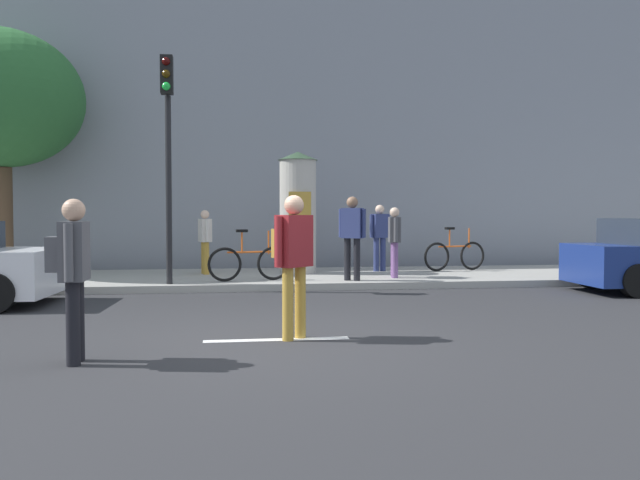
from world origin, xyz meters
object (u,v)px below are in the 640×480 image
Objects in this scene: pedestrian_with_bag at (293,253)px; pedestrian_in_light_jacket at (380,233)px; bicycle_leaning at (249,262)px; poster_column at (298,212)px; street_tree at (1,100)px; traffic_light at (168,133)px; bicycle_upright at (455,255)px; pedestrian_tallest at (352,231)px; pedestrian_in_dark_shirt at (205,237)px; pedestrian_near_pole at (394,236)px; pedestrian_in_red_top at (72,265)px.

pedestrian_in_light_jacket is (2.90, 7.66, 0.03)m from pedestrian_with_bag.
bicycle_leaning is (-3.27, -1.92, -0.56)m from pedestrian_in_light_jacket.
poster_column is 0.51× the size of street_tree.
poster_column is at bearing 37.97° from traffic_light.
bicycle_upright is at bearing 19.09° from bicycle_leaning.
bicycle_upright is at bearing 1.37° from poster_column.
traffic_light is 2.54× the size of pedestrian_tallest.
traffic_light is 3.16m from pedestrian_in_dark_shirt.
bicycle_leaning is (-1.21, -1.69, -1.08)m from poster_column.
pedestrian_near_pole is 3.28m from bicycle_leaning.
traffic_light is 2.75× the size of pedestrian_in_light_jacket.
pedestrian_in_light_jacket is at bearing 58.55° from pedestrian_in_red_top.
poster_column is 2.35m from bicycle_leaning.
bicycle_leaning is 1.01× the size of bicycle_upright.
traffic_light is 3.00× the size of pedestrian_in_dark_shirt.
bicycle_upright is (1.94, 1.50, -0.53)m from pedestrian_near_pole.
pedestrian_in_dark_shirt is (4.69, -0.58, -3.19)m from street_tree.
pedestrian_with_bag is 6.66m from pedestrian_near_pole.
street_tree reaches higher than bicycle_leaning.
traffic_light is at bearing -170.63° from pedestrian_near_pole.
traffic_light is 2.53× the size of pedestrian_with_bag.
pedestrian_tallest is at bearing -145.87° from bicycle_upright.
bicycle_upright is (7.18, 8.51, -0.49)m from pedestrian_in_red_top.
street_tree is 3.78× the size of pedestrian_in_dark_shirt.
street_tree is 9.65m from pedestrian_near_pole.
street_tree is 10.24m from pedestrian_in_red_top.
street_tree is 10.53m from pedestrian_with_bag.
pedestrian_in_dark_shirt is (-2.20, 0.02, -0.59)m from poster_column.
traffic_light is at bearing -161.25° from bicycle_upright.
pedestrian_with_bag reaches higher than pedestrian_near_pole.
pedestrian_in_red_top reaches higher than pedestrian_in_dark_shirt.
pedestrian_near_pole is (-0.05, -1.64, -0.04)m from pedestrian_in_light_jacket.
pedestrian_with_bag is 1.09× the size of pedestrian_in_light_jacket.
bicycle_leaning is at bearing 173.54° from pedestrian_tallest.
traffic_light reaches higher than pedestrian_tallest.
traffic_light reaches higher than pedestrian_in_red_top.
street_tree is (-6.88, 0.60, 2.60)m from poster_column.
pedestrian_in_red_top is at bearing -96.97° from pedestrian_in_dark_shirt.
poster_column is 9.04m from pedestrian_in_red_top.
pedestrian_tallest reaches higher than pedestrian_in_light_jacket.
pedestrian_in_dark_shirt is (-1.36, 7.44, -0.05)m from pedestrian_with_bag.
pedestrian_in_light_jacket reaches higher than bicycle_leaning.
pedestrian_near_pole is at bearing 9.37° from traffic_light.
street_tree reaches higher than pedestrian_in_red_top.
bicycle_upright is (3.95, 0.09, -1.08)m from poster_column.
pedestrian_tallest is (3.15, -1.96, 0.17)m from pedestrian_in_dark_shirt.
pedestrian_near_pole is at bearing -35.01° from poster_column.
traffic_light is at bearing 86.33° from pedestrian_in_red_top.
bicycle_leaning is at bearing -125.58° from poster_column.
poster_column is 1.66× the size of bicycle_leaning.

